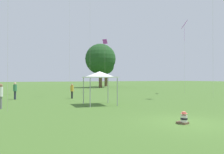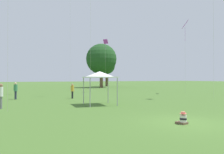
{
  "view_description": "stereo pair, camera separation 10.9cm",
  "coord_description": "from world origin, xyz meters",
  "px_view_note": "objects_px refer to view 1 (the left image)",
  "views": [
    {
      "loc": [
        -8.27,
        -7.97,
        2.2
      ],
      "look_at": [
        -0.11,
        7.92,
        2.33
      ],
      "focal_mm": 35.0,
      "sensor_mm": 36.0,
      "label": 1
    },
    {
      "loc": [
        -8.17,
        -8.01,
        2.2
      ],
      "look_at": [
        -0.11,
        7.92,
        2.33
      ],
      "focal_mm": 35.0,
      "sensor_mm": 36.0,
      "label": 2
    }
  ],
  "objects_px": {
    "person_standing_0": "(72,90)",
    "person_standing_3": "(1,93)",
    "kite_6": "(184,26)",
    "distant_tree_2": "(100,59)",
    "canopy_tent": "(100,75)",
    "seated_toddler": "(184,119)",
    "kite_3": "(105,44)",
    "distant_tree_3": "(106,66)",
    "person_standing_2": "(15,89)"
  },
  "relations": [
    {
      "from": "canopy_tent",
      "to": "distant_tree_3",
      "type": "bearing_deg",
      "value": 63.74
    },
    {
      "from": "kite_6",
      "to": "distant_tree_3",
      "type": "relative_size",
      "value": 1.33
    },
    {
      "from": "person_standing_0",
      "to": "person_standing_2",
      "type": "height_order",
      "value": "person_standing_2"
    },
    {
      "from": "person_standing_2",
      "to": "person_standing_0",
      "type": "bearing_deg",
      "value": -119.74
    },
    {
      "from": "seated_toddler",
      "to": "kite_6",
      "type": "height_order",
      "value": "kite_6"
    },
    {
      "from": "person_standing_0",
      "to": "person_standing_2",
      "type": "relative_size",
      "value": 0.9
    },
    {
      "from": "canopy_tent",
      "to": "kite_6",
      "type": "height_order",
      "value": "kite_6"
    },
    {
      "from": "seated_toddler",
      "to": "person_standing_0",
      "type": "distance_m",
      "value": 15.65
    },
    {
      "from": "person_standing_0",
      "to": "distant_tree_2",
      "type": "xyz_separation_m",
      "value": [
        14.8,
        25.34,
        6.0
      ]
    },
    {
      "from": "person_standing_2",
      "to": "canopy_tent",
      "type": "distance_m",
      "value": 10.41
    },
    {
      "from": "distant_tree_2",
      "to": "seated_toddler",
      "type": "bearing_deg",
      "value": -108.82
    },
    {
      "from": "person_standing_0",
      "to": "canopy_tent",
      "type": "xyz_separation_m",
      "value": [
        0.34,
        -6.78,
        1.56
      ]
    },
    {
      "from": "canopy_tent",
      "to": "kite_3",
      "type": "relative_size",
      "value": 0.33
    },
    {
      "from": "person_standing_0",
      "to": "kite_6",
      "type": "xyz_separation_m",
      "value": [
        17.33,
        0.47,
        9.1
      ]
    },
    {
      "from": "seated_toddler",
      "to": "kite_6",
      "type": "xyz_separation_m",
      "value": [
        16.48,
        16.09,
        9.81
      ]
    },
    {
      "from": "kite_6",
      "to": "distant_tree_2",
      "type": "bearing_deg",
      "value": -90.69
    },
    {
      "from": "person_standing_3",
      "to": "kite_6",
      "type": "xyz_separation_m",
      "value": [
        24.35,
        6.17,
        8.93
      ]
    },
    {
      "from": "seated_toddler",
      "to": "kite_3",
      "type": "relative_size",
      "value": 0.07
    },
    {
      "from": "person_standing_3",
      "to": "kite_6",
      "type": "distance_m",
      "value": 26.66
    },
    {
      "from": "seated_toddler",
      "to": "person_standing_0",
      "type": "height_order",
      "value": "person_standing_0"
    },
    {
      "from": "canopy_tent",
      "to": "kite_6",
      "type": "distance_m",
      "value": 19.95
    },
    {
      "from": "kite_3",
      "to": "kite_6",
      "type": "height_order",
      "value": "kite_6"
    },
    {
      "from": "seated_toddler",
      "to": "distant_tree_2",
      "type": "relative_size",
      "value": 0.06
    },
    {
      "from": "person_standing_3",
      "to": "distant_tree_3",
      "type": "distance_m",
      "value": 47.04
    },
    {
      "from": "distant_tree_3",
      "to": "kite_3",
      "type": "bearing_deg",
      "value": -115.94
    },
    {
      "from": "person_standing_0",
      "to": "person_standing_3",
      "type": "xyz_separation_m",
      "value": [
        -7.02,
        -5.7,
        0.16
      ]
    },
    {
      "from": "canopy_tent",
      "to": "distant_tree_3",
      "type": "relative_size",
      "value": 0.35
    },
    {
      "from": "person_standing_2",
      "to": "canopy_tent",
      "type": "bearing_deg",
      "value": -158.37
    },
    {
      "from": "kite_3",
      "to": "canopy_tent",
      "type": "bearing_deg",
      "value": 159.88
    },
    {
      "from": "seated_toddler",
      "to": "canopy_tent",
      "type": "xyz_separation_m",
      "value": [
        -0.51,
        8.83,
        2.27
      ]
    },
    {
      "from": "distant_tree_3",
      "to": "seated_toddler",
      "type": "bearing_deg",
      "value": -111.44
    },
    {
      "from": "person_standing_2",
      "to": "distant_tree_2",
      "type": "xyz_separation_m",
      "value": [
        20.47,
        23.74,
        5.89
      ]
    },
    {
      "from": "distant_tree_2",
      "to": "kite_3",
      "type": "bearing_deg",
      "value": -111.85
    },
    {
      "from": "kite_6",
      "to": "distant_tree_2",
      "type": "distance_m",
      "value": 25.19
    },
    {
      "from": "person_standing_3",
      "to": "kite_6",
      "type": "relative_size",
      "value": 0.17
    },
    {
      "from": "person_standing_2",
      "to": "kite_6",
      "type": "xyz_separation_m",
      "value": [
        23.0,
        -1.13,
        8.99
      ]
    },
    {
      "from": "person_standing_2",
      "to": "kite_3",
      "type": "bearing_deg",
      "value": -77.29
    },
    {
      "from": "seated_toddler",
      "to": "kite_6",
      "type": "relative_size",
      "value": 0.06
    },
    {
      "from": "canopy_tent",
      "to": "kite_6",
      "type": "bearing_deg",
      "value": 23.12
    },
    {
      "from": "person_standing_2",
      "to": "distant_tree_2",
      "type": "relative_size",
      "value": 0.17
    },
    {
      "from": "seated_toddler",
      "to": "kite_3",
      "type": "bearing_deg",
      "value": 61.68
    },
    {
      "from": "person_standing_2",
      "to": "canopy_tent",
      "type": "xyz_separation_m",
      "value": [
        6.01,
        -8.38,
        1.45
      ]
    },
    {
      "from": "person_standing_3",
      "to": "distant_tree_3",
      "type": "height_order",
      "value": "distant_tree_3"
    },
    {
      "from": "person_standing_3",
      "to": "distant_tree_2",
      "type": "relative_size",
      "value": 0.17
    },
    {
      "from": "seated_toddler",
      "to": "distant_tree_3",
      "type": "xyz_separation_m",
      "value": [
        18.96,
        48.28,
        5.46
      ]
    },
    {
      "from": "person_standing_0",
      "to": "person_standing_2",
      "type": "bearing_deg",
      "value": 54.46
    },
    {
      "from": "person_standing_2",
      "to": "distant_tree_2",
      "type": "distance_m",
      "value": 31.89
    },
    {
      "from": "canopy_tent",
      "to": "distant_tree_2",
      "type": "height_order",
      "value": "distant_tree_2"
    },
    {
      "from": "person_standing_0",
      "to": "distant_tree_2",
      "type": "relative_size",
      "value": 0.15
    },
    {
      "from": "kite_3",
      "to": "distant_tree_3",
      "type": "height_order",
      "value": "kite_3"
    }
  ]
}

